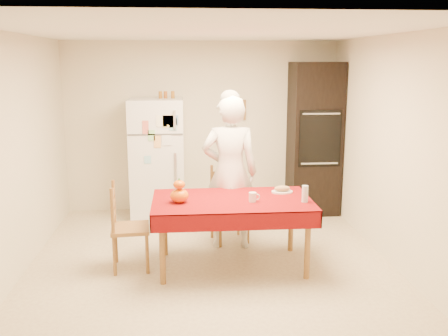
{
  "coord_description": "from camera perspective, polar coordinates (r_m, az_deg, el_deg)",
  "views": [
    {
      "loc": [
        -0.3,
        -5.13,
        2.21
      ],
      "look_at": [
        0.16,
        0.2,
        1.06
      ],
      "focal_mm": 40.0,
      "sensor_mm": 36.0,
      "label": 1
    }
  ],
  "objects": [
    {
      "name": "bread_loaf",
      "position": [
        5.64,
        6.67,
        -2.33
      ],
      "size": [
        0.18,
        0.1,
        0.06
      ],
      "primitive_type": "ellipsoid",
      "color": "tan",
      "rests_on": "bread_plate"
    },
    {
      "name": "spice_jar_right",
      "position": [
        7.08,
        -5.87,
        8.33
      ],
      "size": [
        0.05,
        0.05,
        0.1
      ],
      "primitive_type": "cylinder",
      "color": "#935C1A",
      "rests_on": "refrigerator"
    },
    {
      "name": "coffee_mug",
      "position": [
        5.26,
        3.29,
        -3.34
      ],
      "size": [
        0.08,
        0.08,
        0.1
      ],
      "primitive_type": "cylinder",
      "color": "white",
      "rests_on": "dining_table"
    },
    {
      "name": "floor",
      "position": [
        5.6,
        -1.48,
        -11.14
      ],
      "size": [
        4.5,
        4.5,
        0.0
      ],
      "primitive_type": "plane",
      "color": "tan",
      "rests_on": "ground"
    },
    {
      "name": "room_shell",
      "position": [
        5.18,
        -1.57,
        5.58
      ],
      "size": [
        4.02,
        4.52,
        2.51
      ],
      "color": "beige",
      "rests_on": "ground"
    },
    {
      "name": "bread_plate",
      "position": [
        5.65,
        6.66,
        -2.72
      ],
      "size": [
        0.24,
        0.24,
        0.02
      ],
      "primitive_type": "cylinder",
      "color": "white",
      "rests_on": "dining_table"
    },
    {
      "name": "chair_left",
      "position": [
        5.48,
        -11.35,
        -6.26
      ],
      "size": [
        0.43,
        0.45,
        0.95
      ],
      "rotation": [
        0.0,
        0.0,
        1.65
      ],
      "color": "brown",
      "rests_on": "floor"
    },
    {
      "name": "chair_far",
      "position": [
        6.24,
        0.47,
        -3.72
      ],
      "size": [
        0.5,
        0.49,
        0.95
      ],
      "rotation": [
        0.0,
        0.0,
        0.24
      ],
      "color": "brown",
      "rests_on": "floor"
    },
    {
      "name": "oven_cabinet",
      "position": [
        7.4,
        10.27,
        3.31
      ],
      "size": [
        0.7,
        0.62,
        2.2
      ],
      "color": "black",
      "rests_on": "floor"
    },
    {
      "name": "dining_table",
      "position": [
        5.37,
        0.92,
        -4.31
      ],
      "size": [
        1.7,
        1.0,
        0.76
      ],
      "color": "brown",
      "rests_on": "floor"
    },
    {
      "name": "spice_jar_left",
      "position": [
        7.09,
        -7.29,
        8.3
      ],
      "size": [
        0.05,
        0.05,
        0.1
      ],
      "primitive_type": "cylinder",
      "color": "brown",
      "rests_on": "refrigerator"
    },
    {
      "name": "refrigerator",
      "position": [
        7.15,
        -7.63,
        1.05
      ],
      "size": [
        0.75,
        0.74,
        1.7
      ],
      "color": "white",
      "rests_on": "floor"
    },
    {
      "name": "wine_glass",
      "position": [
        5.3,
        9.24,
        -2.93
      ],
      "size": [
        0.07,
        0.07,
        0.18
      ],
      "primitive_type": "cylinder",
      "color": "silver",
      "rests_on": "dining_table"
    },
    {
      "name": "seated_woman",
      "position": [
        5.91,
        0.68,
        -0.53
      ],
      "size": [
        0.7,
        0.49,
        1.83
      ],
      "primitive_type": "imported",
      "rotation": [
        0.0,
        0.0,
        3.06
      ],
      "color": "silver",
      "rests_on": "floor"
    },
    {
      "name": "pumpkin_upper",
      "position": [
        5.21,
        -5.14,
        -1.9
      ],
      "size": [
        0.12,
        0.12,
        0.09
      ],
      "primitive_type": "ellipsoid",
      "color": "red",
      "rests_on": "pumpkin_lower"
    },
    {
      "name": "pumpkin_lower",
      "position": [
        5.24,
        -5.12,
        -3.16
      ],
      "size": [
        0.19,
        0.19,
        0.15
      ],
      "primitive_type": "ellipsoid",
      "color": "red",
      "rests_on": "dining_table"
    },
    {
      "name": "spice_jar_mid",
      "position": [
        7.08,
        -6.7,
        8.31
      ],
      "size": [
        0.05,
        0.05,
        0.1
      ],
      "primitive_type": "cylinder",
      "color": "#944D1A",
      "rests_on": "refrigerator"
    }
  ]
}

